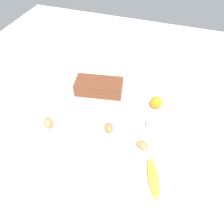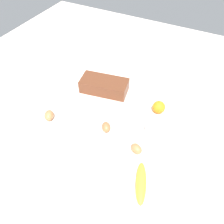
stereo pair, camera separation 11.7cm
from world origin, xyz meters
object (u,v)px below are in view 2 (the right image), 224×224
object	(u,v)px
orange_fruit	(159,107)
egg_beside_bowl	(49,115)
sugar_bowl	(80,130)
loaf_pan	(104,85)
flour_bowl	(158,129)
banana	(141,183)
butter_block	(103,165)
egg_loose	(136,149)
egg_near_butter	(106,127)

from	to	relation	value
orange_fruit	egg_beside_bowl	xyz separation A→B (m)	(-0.51, -0.32, -0.01)
orange_fruit	sugar_bowl	bearing A→B (deg)	-132.39
loaf_pan	flour_bowl	world-z (taller)	loaf_pan
flour_bowl	banana	xyz separation A→B (m)	(0.03, -0.30, -0.01)
orange_fruit	egg_beside_bowl	distance (m)	0.60
flour_bowl	butter_block	world-z (taller)	flour_bowl
sugar_bowl	orange_fruit	world-z (taller)	sugar_bowl
butter_block	egg_loose	distance (m)	0.18
loaf_pan	egg_beside_bowl	world-z (taller)	loaf_pan
banana	orange_fruit	distance (m)	0.45
butter_block	egg_loose	xyz separation A→B (m)	(0.10, 0.15, -0.01)
flour_bowl	egg_near_butter	world-z (taller)	flour_bowl
orange_fruit	egg_near_butter	size ratio (longest dim) A/B	1.14
egg_near_butter	egg_loose	world-z (taller)	egg_near_butter
sugar_bowl	egg_loose	bearing A→B (deg)	6.39
butter_block	egg_beside_bowl	world-z (taller)	butter_block
egg_beside_bowl	egg_loose	distance (m)	0.50
loaf_pan	egg_near_butter	size ratio (longest dim) A/B	4.85
butter_block	loaf_pan	bearing A→B (deg)	117.49
flour_bowl	butter_block	bearing A→B (deg)	-117.52
sugar_bowl	egg_near_butter	distance (m)	0.13
loaf_pan	banana	distance (m)	0.63
banana	egg_near_butter	distance (m)	0.34
banana	egg_loose	xyz separation A→B (m)	(-0.08, 0.15, 0.00)
orange_fruit	egg_beside_bowl	size ratio (longest dim) A/B	1.04
orange_fruit	egg_near_butter	world-z (taller)	orange_fruit
butter_block	orange_fruit	bearing A→B (deg)	76.28
egg_near_butter	egg_beside_bowl	distance (m)	0.32
egg_near_butter	butter_block	bearing A→B (deg)	-66.14
egg_beside_bowl	egg_loose	bearing A→B (deg)	2.28
egg_beside_bowl	loaf_pan	bearing A→B (deg)	64.65
sugar_bowl	egg_loose	distance (m)	0.29
egg_near_butter	orange_fruit	bearing A→B (deg)	51.27
orange_fruit	butter_block	bearing A→B (deg)	-103.72
butter_block	egg_loose	size ratio (longest dim) A/B	1.49
butter_block	egg_near_butter	size ratio (longest dim) A/B	1.46
sugar_bowl	orange_fruit	xyz separation A→B (m)	(0.30, 0.33, 0.00)
egg_beside_bowl	egg_near_butter	bearing A→B (deg)	12.66
egg_loose	banana	bearing A→B (deg)	-60.46
flour_bowl	orange_fruit	xyz separation A→B (m)	(-0.05, 0.15, 0.00)
orange_fruit	loaf_pan	bearing A→B (deg)	177.12
flour_bowl	egg_near_butter	size ratio (longest dim) A/B	2.20
loaf_pan	butter_block	size ratio (longest dim) A/B	3.32
egg_near_butter	sugar_bowl	bearing A→B (deg)	-141.19
sugar_bowl	loaf_pan	bearing A→B (deg)	98.24
flour_bowl	butter_block	distance (m)	0.34
flour_bowl	orange_fruit	world-z (taller)	orange_fruit
egg_beside_bowl	egg_loose	xyz separation A→B (m)	(0.50, 0.02, -0.00)
flour_bowl	orange_fruit	bearing A→B (deg)	107.74
flour_bowl	loaf_pan	bearing A→B (deg)	157.51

